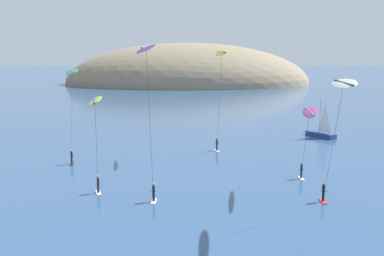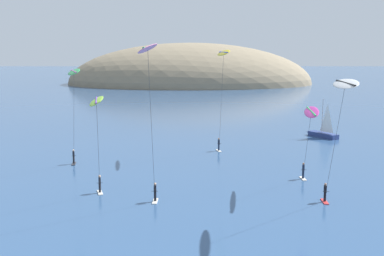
{
  "view_description": "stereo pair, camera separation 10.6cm",
  "coord_description": "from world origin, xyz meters",
  "px_view_note": "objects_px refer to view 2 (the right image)",
  "views": [
    {
      "loc": [
        1.71,
        -22.83,
        13.43
      ],
      "look_at": [
        1.99,
        24.76,
        5.29
      ],
      "focal_mm": 45.0,
      "sensor_mm": 36.0,
      "label": 1
    },
    {
      "loc": [
        1.82,
        -22.83,
        13.43
      ],
      "look_at": [
        1.99,
        24.76,
        5.29
      ],
      "focal_mm": 45.0,
      "sensor_mm": 36.0,
      "label": 2
    }
  ],
  "objects_px": {
    "kitesurfer_pink": "(147,61)",
    "kitesurfer_magenta": "(309,117)",
    "sailboat_near": "(320,133)",
    "kitesurfer_white": "(342,94)",
    "kitesurfer_lime": "(95,110)",
    "kitesurfer_green": "(72,80)",
    "kitesurfer_yellow": "(221,62)"
  },
  "relations": [
    {
      "from": "kitesurfer_white",
      "to": "kitesurfer_green",
      "type": "height_order",
      "value": "kitesurfer_green"
    },
    {
      "from": "kitesurfer_green",
      "to": "kitesurfer_lime",
      "type": "relative_size",
      "value": 1.2
    },
    {
      "from": "sailboat_near",
      "to": "kitesurfer_pink",
      "type": "xyz_separation_m",
      "value": [
        -22.66,
        -33.71,
        11.68
      ]
    },
    {
      "from": "sailboat_near",
      "to": "kitesurfer_yellow",
      "type": "xyz_separation_m",
      "value": [
        -15.58,
        -11.79,
        10.88
      ]
    },
    {
      "from": "kitesurfer_magenta",
      "to": "sailboat_near",
      "type": "bearing_deg",
      "value": 72.52
    },
    {
      "from": "kitesurfer_pink",
      "to": "kitesurfer_green",
      "type": "height_order",
      "value": "kitesurfer_pink"
    },
    {
      "from": "kitesurfer_green",
      "to": "sailboat_near",
      "type": "bearing_deg",
      "value": 33.12
    },
    {
      "from": "sailboat_near",
      "to": "kitesurfer_green",
      "type": "distance_m",
      "value": 38.84
    },
    {
      "from": "kitesurfer_magenta",
      "to": "kitesurfer_lime",
      "type": "bearing_deg",
      "value": -167.94
    },
    {
      "from": "sailboat_near",
      "to": "kitesurfer_white",
      "type": "relative_size",
      "value": 0.51
    },
    {
      "from": "kitesurfer_magenta",
      "to": "kitesurfer_yellow",
      "type": "bearing_deg",
      "value": 115.57
    },
    {
      "from": "kitesurfer_magenta",
      "to": "kitesurfer_pink",
      "type": "xyz_separation_m",
      "value": [
        -14.24,
        -6.97,
        5.36
      ]
    },
    {
      "from": "kitesurfer_yellow",
      "to": "kitesurfer_pink",
      "type": "xyz_separation_m",
      "value": [
        -7.08,
        -21.92,
        0.81
      ]
    },
    {
      "from": "sailboat_near",
      "to": "kitesurfer_magenta",
      "type": "bearing_deg",
      "value": -107.48
    },
    {
      "from": "kitesurfer_magenta",
      "to": "kitesurfer_green",
      "type": "xyz_separation_m",
      "value": [
        -23.17,
        6.14,
        2.96
      ]
    },
    {
      "from": "sailboat_near",
      "to": "kitesurfer_magenta",
      "type": "distance_m",
      "value": 28.74
    },
    {
      "from": "kitesurfer_yellow",
      "to": "kitesurfer_green",
      "type": "xyz_separation_m",
      "value": [
        -16.02,
        -8.81,
        -1.59
      ]
    },
    {
      "from": "kitesurfer_lime",
      "to": "kitesurfer_green",
      "type": "bearing_deg",
      "value": 112.94
    },
    {
      "from": "kitesurfer_white",
      "to": "kitesurfer_lime",
      "type": "distance_m",
      "value": 19.74
    },
    {
      "from": "kitesurfer_yellow",
      "to": "kitesurfer_green",
      "type": "bearing_deg",
      "value": -151.17
    },
    {
      "from": "kitesurfer_yellow",
      "to": "kitesurfer_green",
      "type": "relative_size",
      "value": 1.17
    },
    {
      "from": "sailboat_near",
      "to": "kitesurfer_green",
      "type": "bearing_deg",
      "value": -146.88
    },
    {
      "from": "kitesurfer_green",
      "to": "kitesurfer_yellow",
      "type": "bearing_deg",
      "value": 28.83
    },
    {
      "from": "kitesurfer_lime",
      "to": "kitesurfer_white",
      "type": "bearing_deg",
      "value": -11.54
    },
    {
      "from": "kitesurfer_yellow",
      "to": "kitesurfer_lime",
      "type": "distance_m",
      "value": 22.55
    },
    {
      "from": "kitesurfer_lime",
      "to": "kitesurfer_pink",
      "type": "bearing_deg",
      "value": -32.39
    },
    {
      "from": "kitesurfer_white",
      "to": "kitesurfer_magenta",
      "type": "distance_m",
      "value": 8.5
    },
    {
      "from": "kitesurfer_white",
      "to": "kitesurfer_magenta",
      "type": "relative_size",
      "value": 1.38
    },
    {
      "from": "sailboat_near",
      "to": "kitesurfer_yellow",
      "type": "distance_m",
      "value": 22.36
    },
    {
      "from": "kitesurfer_pink",
      "to": "kitesurfer_magenta",
      "type": "bearing_deg",
      "value": 26.08
    },
    {
      "from": "sailboat_near",
      "to": "kitesurfer_white",
      "type": "bearing_deg",
      "value": -103.02
    },
    {
      "from": "kitesurfer_magenta",
      "to": "kitesurfer_green",
      "type": "distance_m",
      "value": 24.15
    }
  ]
}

